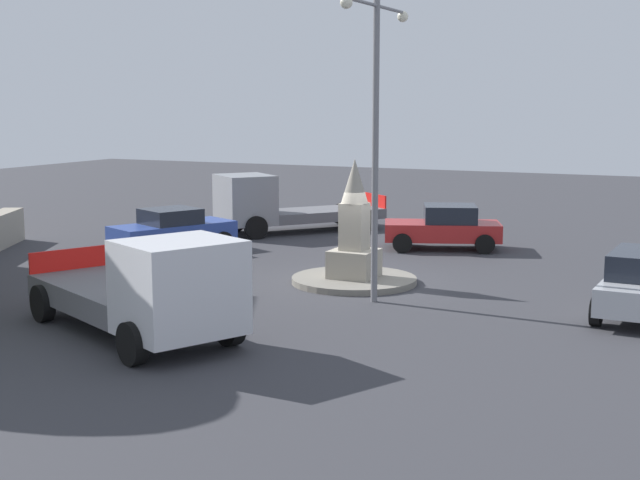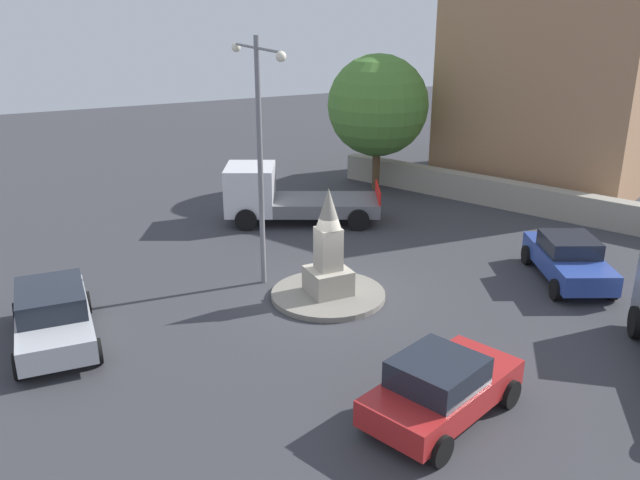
{
  "view_description": "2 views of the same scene",
  "coord_description": "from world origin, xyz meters",
  "px_view_note": "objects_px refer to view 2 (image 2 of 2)",
  "views": [
    {
      "loc": [
        -21.77,
        -9.25,
        4.89
      ],
      "look_at": [
        -0.8,
        0.65,
        1.26
      ],
      "focal_mm": 49.65,
      "sensor_mm": 36.0,
      "label": 1
    },
    {
      "loc": [
        16.3,
        -8.02,
        8.5
      ],
      "look_at": [
        -0.77,
        0.09,
        1.56
      ],
      "focal_mm": 37.46,
      "sensor_mm": 36.0,
      "label": 2
    }
  ],
  "objects_px": {
    "car_silver_approaching": "(53,315)",
    "truck_white_passing": "(282,196)",
    "monument": "(328,253)",
    "corner_building": "(556,92)",
    "car_blue_near_island": "(568,259)",
    "car_red_far_side": "(441,387)",
    "tree_near_wall": "(378,106)",
    "streetlamp": "(259,138)"
  },
  "relations": [
    {
      "from": "monument",
      "to": "corner_building",
      "type": "height_order",
      "value": "corner_building"
    },
    {
      "from": "car_silver_approaching",
      "to": "car_red_far_side",
      "type": "height_order",
      "value": "car_silver_approaching"
    },
    {
      "from": "car_red_far_side",
      "to": "tree_near_wall",
      "type": "height_order",
      "value": "tree_near_wall"
    },
    {
      "from": "monument",
      "to": "car_red_far_side",
      "type": "relative_size",
      "value": 0.77
    },
    {
      "from": "corner_building",
      "to": "tree_near_wall",
      "type": "relative_size",
      "value": 1.42
    },
    {
      "from": "car_blue_near_island",
      "to": "corner_building",
      "type": "height_order",
      "value": "corner_building"
    },
    {
      "from": "monument",
      "to": "car_blue_near_island",
      "type": "bearing_deg",
      "value": 74.15
    },
    {
      "from": "monument",
      "to": "corner_building",
      "type": "relative_size",
      "value": 0.37
    },
    {
      "from": "streetlamp",
      "to": "corner_building",
      "type": "height_order",
      "value": "corner_building"
    },
    {
      "from": "monument",
      "to": "car_blue_near_island",
      "type": "relative_size",
      "value": 0.74
    },
    {
      "from": "car_silver_approaching",
      "to": "car_blue_near_island",
      "type": "bearing_deg",
      "value": 79.91
    },
    {
      "from": "tree_near_wall",
      "to": "streetlamp",
      "type": "bearing_deg",
      "value": -47.35
    },
    {
      "from": "car_silver_approaching",
      "to": "truck_white_passing",
      "type": "bearing_deg",
      "value": 126.17
    },
    {
      "from": "monument",
      "to": "car_red_far_side",
      "type": "height_order",
      "value": "monument"
    },
    {
      "from": "car_red_far_side",
      "to": "corner_building",
      "type": "height_order",
      "value": "corner_building"
    },
    {
      "from": "truck_white_passing",
      "to": "corner_building",
      "type": "xyz_separation_m",
      "value": [
        -0.25,
        14.02,
        3.24
      ]
    },
    {
      "from": "monument",
      "to": "tree_near_wall",
      "type": "height_order",
      "value": "tree_near_wall"
    },
    {
      "from": "truck_white_passing",
      "to": "corner_building",
      "type": "bearing_deg",
      "value": 91.01
    },
    {
      "from": "car_red_far_side",
      "to": "corner_building",
      "type": "distance_m",
      "value": 21.54
    },
    {
      "from": "streetlamp",
      "to": "corner_building",
      "type": "distance_m",
      "value": 17.76
    },
    {
      "from": "car_red_far_side",
      "to": "monument",
      "type": "bearing_deg",
      "value": 175.44
    },
    {
      "from": "monument",
      "to": "streetlamp",
      "type": "xyz_separation_m",
      "value": [
        -1.88,
        -1.33,
        3.16
      ]
    },
    {
      "from": "streetlamp",
      "to": "monument",
      "type": "bearing_deg",
      "value": 35.35
    },
    {
      "from": "car_red_far_side",
      "to": "truck_white_passing",
      "type": "height_order",
      "value": "truck_white_passing"
    },
    {
      "from": "streetlamp",
      "to": "car_red_far_side",
      "type": "relative_size",
      "value": 1.79
    },
    {
      "from": "monument",
      "to": "corner_building",
      "type": "distance_m",
      "value": 17.46
    },
    {
      "from": "car_silver_approaching",
      "to": "corner_building",
      "type": "distance_m",
      "value": 24.38
    },
    {
      "from": "streetlamp",
      "to": "car_blue_near_island",
      "type": "xyz_separation_m",
      "value": [
        3.98,
        8.71,
        -3.86
      ]
    },
    {
      "from": "tree_near_wall",
      "to": "truck_white_passing",
      "type": "bearing_deg",
      "value": -65.87
    },
    {
      "from": "car_silver_approaching",
      "to": "tree_near_wall",
      "type": "height_order",
      "value": "tree_near_wall"
    },
    {
      "from": "truck_white_passing",
      "to": "corner_building",
      "type": "height_order",
      "value": "corner_building"
    },
    {
      "from": "car_silver_approaching",
      "to": "car_blue_near_island",
      "type": "relative_size",
      "value": 1.0
    },
    {
      "from": "car_blue_near_island",
      "to": "truck_white_passing",
      "type": "distance_m",
      "value": 11.02
    },
    {
      "from": "car_blue_near_island",
      "to": "corner_building",
      "type": "distance_m",
      "value": 13.06
    },
    {
      "from": "car_blue_near_island",
      "to": "corner_building",
      "type": "relative_size",
      "value": 0.5
    },
    {
      "from": "corner_building",
      "to": "streetlamp",
      "type": "bearing_deg",
      "value": -71.64
    },
    {
      "from": "car_silver_approaching",
      "to": "tree_near_wall",
      "type": "xyz_separation_m",
      "value": [
        -9.25,
        14.89,
        3.07
      ]
    },
    {
      "from": "car_red_far_side",
      "to": "tree_near_wall",
      "type": "bearing_deg",
      "value": 154.42
    },
    {
      "from": "car_blue_near_island",
      "to": "corner_building",
      "type": "xyz_separation_m",
      "value": [
        -9.57,
        8.14,
        3.55
      ]
    },
    {
      "from": "car_silver_approaching",
      "to": "corner_building",
      "type": "height_order",
      "value": "corner_building"
    },
    {
      "from": "car_red_far_side",
      "to": "truck_white_passing",
      "type": "bearing_deg",
      "value": 171.63
    },
    {
      "from": "streetlamp",
      "to": "tree_near_wall",
      "type": "xyz_separation_m",
      "value": [
        -7.94,
        8.62,
        -0.74
      ]
    }
  ]
}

